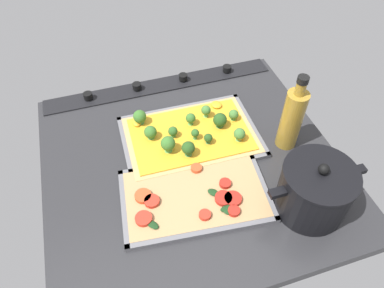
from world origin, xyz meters
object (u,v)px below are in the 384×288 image
(oil_bottle, at_px, (292,118))
(cooking_pot, at_px, (314,190))
(baking_tray_front, at_px, (190,137))
(veggie_pizza_back, at_px, (195,196))
(baking_tray_back, at_px, (195,196))
(broccoli_pizza, at_px, (190,133))

(oil_bottle, bearing_deg, cooking_pot, 77.43)
(baking_tray_front, xyz_separation_m, veggie_pizza_back, (0.05, 0.19, 0.01))
(baking_tray_front, distance_m, cooking_pot, 0.36)
(oil_bottle, bearing_deg, baking_tray_back, 17.80)
(veggie_pizza_back, distance_m, oil_bottle, 0.32)
(baking_tray_back, distance_m, cooking_pot, 0.28)
(broccoli_pizza, height_order, oil_bottle, oil_bottle)
(baking_tray_front, height_order, veggie_pizza_back, veggie_pizza_back)
(baking_tray_back, bearing_deg, broccoli_pizza, -103.73)
(baking_tray_back, height_order, oil_bottle, oil_bottle)
(baking_tray_front, xyz_separation_m, oil_bottle, (-0.24, 0.10, 0.09))
(broccoli_pizza, bearing_deg, baking_tray_front, 166.92)
(baking_tray_front, relative_size, veggie_pizza_back, 1.08)
(baking_tray_back, bearing_deg, baking_tray_front, -104.24)
(baking_tray_back, xyz_separation_m, veggie_pizza_back, (0.00, 0.00, 0.01))
(veggie_pizza_back, xyz_separation_m, oil_bottle, (-0.29, -0.10, 0.08))
(baking_tray_front, bearing_deg, cooking_pot, 124.12)
(veggie_pizza_back, relative_size, oil_bottle, 1.55)
(broccoli_pizza, relative_size, veggie_pizza_back, 1.01)
(baking_tray_front, xyz_separation_m, broccoli_pizza, (0.00, -0.00, 0.02))
(baking_tray_back, bearing_deg, oil_bottle, -162.20)
(baking_tray_front, distance_m, veggie_pizza_back, 0.20)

